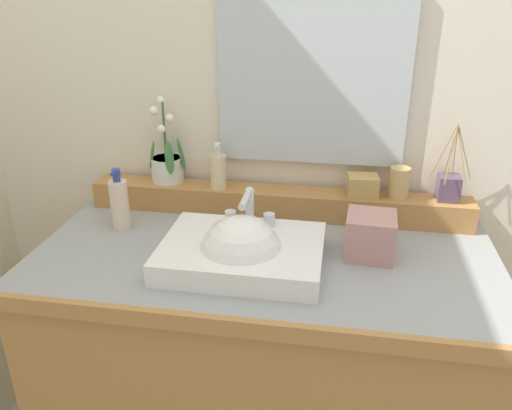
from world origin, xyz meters
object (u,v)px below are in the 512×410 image
(sink_basin, at_px, (242,255))
(lotion_bottle, at_px, (120,203))
(tumbler_cup, at_px, (399,183))
(tissue_box, at_px, (370,235))
(potted_plant, at_px, (167,163))
(reed_diffuser, at_px, (448,187))
(soap_dispenser, at_px, (218,170))
(trinket_box, at_px, (363,186))

(sink_basin, relative_size, lotion_bottle, 2.23)
(tumbler_cup, distance_m, tissue_box, 0.25)
(potted_plant, bearing_deg, reed_diffuser, -0.61)
(soap_dispenser, distance_m, trinket_box, 0.45)
(potted_plant, xyz_separation_m, tumbler_cup, (0.74, -0.02, -0.01))
(sink_basin, xyz_separation_m, reed_diffuser, (0.56, 0.34, 0.10))
(trinket_box, relative_size, lotion_bottle, 0.48)
(tumbler_cup, height_order, reed_diffuser, reed_diffuser)
(soap_dispenser, distance_m, tumbler_cup, 0.56)
(sink_basin, xyz_separation_m, potted_plant, (-0.32, 0.35, 0.11))
(sink_basin, height_order, lotion_bottle, lotion_bottle)
(lotion_bottle, bearing_deg, potted_plant, 66.60)
(sink_basin, height_order, potted_plant, potted_plant)
(potted_plant, bearing_deg, sink_basin, -48.01)
(potted_plant, height_order, trinket_box, potted_plant)
(trinket_box, bearing_deg, potted_plant, 171.90)
(reed_diffuser, bearing_deg, trinket_box, -177.14)
(tumbler_cup, bearing_deg, soap_dispenser, -178.48)
(potted_plant, xyz_separation_m, trinket_box, (0.63, -0.02, -0.03))
(reed_diffuser, bearing_deg, tumbler_cup, -176.78)
(potted_plant, height_order, soap_dispenser, potted_plant)
(tumbler_cup, bearing_deg, potted_plant, 178.63)
(lotion_bottle, distance_m, tissue_box, 0.74)
(sink_basin, bearing_deg, tissue_box, 18.49)
(lotion_bottle, bearing_deg, sink_basin, -21.15)
(reed_diffuser, xyz_separation_m, tissue_box, (-0.23, -0.23, -0.07))
(reed_diffuser, height_order, lotion_bottle, reed_diffuser)
(sink_basin, bearing_deg, lotion_bottle, 158.85)
(sink_basin, xyz_separation_m, tumbler_cup, (0.42, 0.33, 0.10))
(lotion_bottle, bearing_deg, soap_dispenser, 31.84)
(sink_basin, height_order, tissue_box, sink_basin)
(sink_basin, relative_size, soap_dispenser, 2.86)
(reed_diffuser, xyz_separation_m, lotion_bottle, (-0.97, -0.19, -0.05))
(trinket_box, xyz_separation_m, lotion_bottle, (-0.71, -0.17, -0.04))
(trinket_box, bearing_deg, reed_diffuser, -3.23)
(potted_plant, height_order, tumbler_cup, potted_plant)
(soap_dispenser, xyz_separation_m, tumbler_cup, (0.56, 0.01, -0.01))
(potted_plant, height_order, lotion_bottle, potted_plant)
(reed_diffuser, bearing_deg, sink_basin, -148.73)
(soap_dispenser, relative_size, tissue_box, 1.14)
(potted_plant, xyz_separation_m, reed_diffuser, (0.88, -0.01, -0.02))
(tumbler_cup, xyz_separation_m, reed_diffuser, (0.15, 0.01, -0.01))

